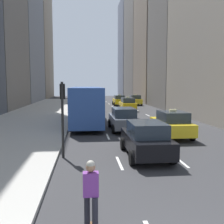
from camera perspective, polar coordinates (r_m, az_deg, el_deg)
The scene contains 13 objects.
sidewalk_left at distance 30.88m, azimuth -15.73°, elevation -0.58°, with size 8.00×66.00×0.15m, color #ADAAA3.
lane_markings at distance 26.80m, azimuth 3.39°, elevation -1.48°, with size 5.72×56.00×0.01m.
building_row_left at distance 45.37m, azimuth -22.79°, elevation 19.53°, with size 6.00×79.08×33.27m.
building_row_right at distance 50.43m, azimuth 10.46°, elevation 16.87°, with size 6.00×82.15×31.62m.
taxi_lead at distance 17.81m, azimuth 12.83°, elevation -2.54°, with size 2.02×4.40×1.87m.
taxi_second at distance 35.43m, azimuth 3.39°, elevation 1.75°, with size 2.02×4.40×1.87m.
taxi_third at distance 44.11m, azimuth 1.56°, elevation 2.58°, with size 2.02×4.40×1.87m.
taxi_fourth at distance 45.11m, azimuth 5.00°, elevation 2.63°, with size 2.02×4.40×1.87m.
sedan_black_near at distance 20.03m, azimuth 2.47°, elevation -1.47°, with size 2.02×4.80×1.72m.
sedan_silver_behind at distance 12.76m, azimuth 7.37°, elevation -5.81°, with size 2.02×4.47×1.71m.
city_bus at distance 23.45m, azimuth -5.67°, elevation 1.82°, with size 2.80×11.61×3.25m.
skateboarder at distance 6.35m, azimuth -4.63°, elevation -17.24°, with size 0.36×0.80×1.75m.
traffic_light_pole at distance 12.55m, azimuth -10.72°, elevation 1.03°, with size 0.24×0.42×3.60m.
Camera 1 is at (-1.68, -3.23, 3.46)m, focal length 42.00 mm.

